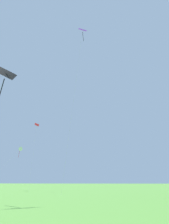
% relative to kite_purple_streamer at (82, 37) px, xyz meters
% --- Properties ---
extents(kite_purple_streamer, '(2.22, 9.00, 30.16)m').
position_rel_kite_purple_streamer_xyz_m(kite_purple_streamer, '(0.00, 0.00, 0.00)').
color(kite_purple_streamer, purple).
rests_on(kite_purple_streamer, ground_plane).
extents(kite_black_large, '(4.91, 12.01, 13.79)m').
position_rel_kite_purple_streamer_xyz_m(kite_black_large, '(-6.37, -15.57, -15.64)').
color(kite_black_large, black).
rests_on(kite_black_large, ground_plane).
extents(kite_white_distant, '(4.46, 7.17, 8.67)m').
position_rel_kite_purple_streamer_xyz_m(kite_white_distant, '(-14.15, 9.06, -19.49)').
color(kite_white_distant, white).
rests_on(kite_white_distant, ground_plane).
extents(kite_red_high, '(2.45, 8.26, 12.58)m').
position_rel_kite_purple_streamer_xyz_m(kite_red_high, '(-9.26, 4.51, -16.45)').
color(kite_red_high, red).
rests_on(kite_red_high, ground_plane).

